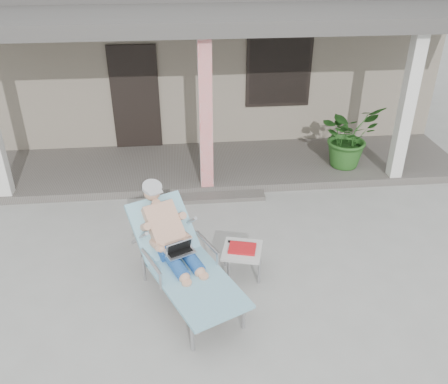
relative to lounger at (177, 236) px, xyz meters
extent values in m
plane|color=#9E9E99|center=(0.54, 0.45, -0.84)|extent=(60.00, 60.00, 0.00)
cube|color=gray|center=(0.54, 6.95, 0.66)|extent=(10.00, 5.00, 3.00)
cube|color=black|center=(-0.76, 4.42, 0.36)|extent=(0.95, 0.06, 2.10)
cube|color=black|center=(2.14, 4.42, 0.81)|extent=(1.20, 0.06, 1.30)
cube|color=black|center=(2.14, 4.41, 0.81)|extent=(1.32, 0.05, 1.42)
cube|color=#605B56|center=(0.54, 3.45, -0.76)|extent=(10.00, 2.00, 0.15)
cube|color=red|center=(0.54, 2.60, 0.62)|extent=(0.22, 0.22, 2.61)
cube|color=silver|center=(4.04, 2.60, 0.62)|extent=(0.22, 0.22, 2.61)
cube|color=#474442|center=(0.54, 3.45, 2.04)|extent=(10.00, 2.30, 0.24)
cube|color=#605B56|center=(0.54, 2.30, -0.80)|extent=(2.00, 0.30, 0.07)
cylinder|color=#B7B7BC|center=(0.12, -1.08, -0.64)|extent=(0.05, 0.05, 0.40)
cylinder|color=#B7B7BC|center=(0.75, -0.79, -0.64)|extent=(0.05, 0.05, 0.40)
cylinder|color=#B7B7BC|center=(-0.48, 0.21, -0.64)|extent=(0.05, 0.05, 0.40)
cylinder|color=#B7B7BC|center=(0.14, 0.50, -0.64)|extent=(0.05, 0.05, 0.40)
cube|color=#B7B7BC|center=(0.22, -0.47, -0.42)|extent=(1.18, 1.49, 0.03)
cube|color=#7DC2BE|center=(0.22, -0.47, -0.39)|extent=(1.29, 1.58, 0.04)
cube|color=#B7B7BC|center=(-0.19, 0.41, -0.16)|extent=(0.88, 0.86, 0.54)
cube|color=#7DC2BE|center=(-0.19, 0.41, -0.12)|extent=(1.01, 0.98, 0.61)
cylinder|color=#AEAEB1|center=(-0.32, 0.69, 0.36)|extent=(0.35, 0.36, 0.14)
cube|color=silver|center=(0.02, -0.04, -0.21)|extent=(0.44, 0.38, 0.26)
cube|color=beige|center=(0.86, 0.20, -0.43)|extent=(0.63, 0.63, 0.04)
cylinder|color=#B7B7BC|center=(0.65, -0.01, -0.64)|extent=(0.04, 0.04, 0.39)
cylinder|color=#B7B7BC|center=(1.06, -0.01, -0.64)|extent=(0.04, 0.04, 0.39)
cylinder|color=#B7B7BC|center=(0.65, 0.40, -0.64)|extent=(0.04, 0.04, 0.39)
cylinder|color=#B7B7BC|center=(1.06, 0.40, -0.64)|extent=(0.04, 0.04, 0.39)
cube|color=red|center=(0.86, 0.20, -0.39)|extent=(0.42, 0.35, 0.03)
cube|color=black|center=(0.86, 0.33, -0.40)|extent=(0.35, 0.11, 0.04)
imported|color=#26591E|center=(3.27, 3.12, -0.08)|extent=(1.39, 1.31, 1.22)
camera|label=1|loc=(0.10, -4.92, 3.43)|focal=38.00mm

